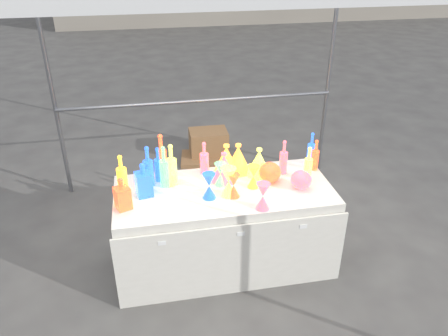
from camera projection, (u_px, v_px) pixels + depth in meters
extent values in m
plane|color=slate|center=(224.00, 260.00, 3.97)|extent=(80.00, 80.00, 0.00)
cylinder|color=gray|center=(52.00, 91.00, 4.45)|extent=(0.04, 0.04, 2.40)
cylinder|color=gray|center=(329.00, 75.00, 4.94)|extent=(0.04, 0.04, 2.40)
cylinder|color=gray|center=(199.00, 101.00, 4.76)|extent=(3.00, 0.04, 0.04)
cube|color=silver|center=(224.00, 226.00, 3.79)|extent=(1.80, 0.80, 0.75)
cube|color=silver|center=(234.00, 260.00, 3.45)|extent=(1.84, 0.02, 0.68)
cube|color=white|center=(162.00, 243.00, 3.23)|extent=(0.06, 0.00, 0.03)
cube|color=white|center=(241.00, 234.00, 3.32)|extent=(0.06, 0.00, 0.03)
cube|color=white|center=(303.00, 227.00, 3.41)|extent=(0.06, 0.00, 0.03)
cube|color=#946943|center=(209.00, 143.00, 5.74)|extent=(0.49, 0.36, 0.36)
cube|color=#946943|center=(206.00, 158.00, 5.68)|extent=(0.69, 0.54, 0.05)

